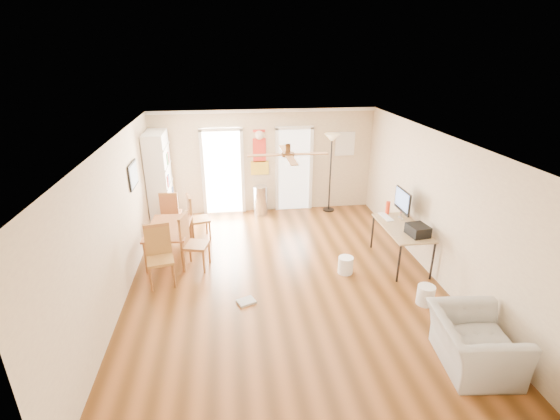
{
  "coord_description": "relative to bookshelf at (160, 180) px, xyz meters",
  "views": [
    {
      "loc": [
        -0.93,
        -6.23,
        3.93
      ],
      "look_at": [
        0.0,
        0.6,
        1.15
      ],
      "focal_mm": 25.64,
      "sensor_mm": 36.0,
      "label": 1
    }
  ],
  "objects": [
    {
      "name": "floor",
      "position": [
        2.51,
        -2.92,
        -1.11
      ],
      "size": [
        7.0,
        7.0,
        0.0
      ],
      "primitive_type": "plane",
      "color": "brown",
      "rests_on": "ground"
    },
    {
      "name": "ceiling",
      "position": [
        2.51,
        -2.92,
        1.49
      ],
      "size": [
        5.5,
        7.0,
        0.0
      ],
      "primitive_type": null,
      "color": "silver",
      "rests_on": "floor"
    },
    {
      "name": "wall_back",
      "position": [
        2.51,
        0.58,
        0.19
      ],
      "size": [
        5.5,
        0.04,
        2.6
      ],
      "primitive_type": null,
      "color": "beige",
      "rests_on": "floor"
    },
    {
      "name": "wall_front",
      "position": [
        2.51,
        -6.42,
        0.19
      ],
      "size": [
        5.5,
        0.04,
        2.6
      ],
      "primitive_type": null,
      "color": "beige",
      "rests_on": "floor"
    },
    {
      "name": "wall_left",
      "position": [
        -0.24,
        -2.92,
        0.19
      ],
      "size": [
        0.04,
        7.0,
        2.6
      ],
      "primitive_type": null,
      "color": "beige",
      "rests_on": "floor"
    },
    {
      "name": "wall_right",
      "position": [
        5.26,
        -2.92,
        0.19
      ],
      "size": [
        0.04,
        7.0,
        2.6
      ],
      "primitive_type": null,
      "color": "beige",
      "rests_on": "floor"
    },
    {
      "name": "crown_molding",
      "position": [
        2.51,
        -2.92,
        1.45
      ],
      "size": [
        5.5,
        7.0,
        0.08
      ],
      "primitive_type": null,
      "color": "white",
      "rests_on": "wall_back"
    },
    {
      "name": "kitchen_doorway",
      "position": [
        1.46,
        0.57,
        -0.06
      ],
      "size": [
        0.9,
        0.1,
        2.1
      ],
      "primitive_type": null,
      "color": "white",
      "rests_on": "wall_back"
    },
    {
      "name": "bathroom_doorway",
      "position": [
        3.26,
        0.57,
        -0.06
      ],
      "size": [
        0.8,
        0.1,
        2.1
      ],
      "primitive_type": null,
      "color": "white",
      "rests_on": "wall_back"
    },
    {
      "name": "wall_decal",
      "position": [
        2.38,
        0.56,
        0.44
      ],
      "size": [
        0.46,
        0.03,
        1.1
      ],
      "primitive_type": "cube",
      "color": "red",
      "rests_on": "wall_back"
    },
    {
      "name": "ac_grille",
      "position": [
        4.56,
        0.55,
        0.59
      ],
      "size": [
        0.5,
        0.04,
        0.6
      ],
      "primitive_type": "cube",
      "color": "white",
      "rests_on": "wall_back"
    },
    {
      "name": "framed_poster",
      "position": [
        -0.22,
        -1.52,
        0.59
      ],
      "size": [
        0.04,
        0.66,
        0.48
      ],
      "primitive_type": "cube",
      "color": "black",
      "rests_on": "wall_left"
    },
    {
      "name": "ceiling_fan",
      "position": [
        2.51,
        -3.22,
        1.32
      ],
      "size": [
        1.24,
        1.24,
        0.2
      ],
      "primitive_type": null,
      "color": "#593819",
      "rests_on": "ceiling"
    },
    {
      "name": "bookshelf",
      "position": [
        0.0,
        0.0,
        0.0
      ],
      "size": [
        0.72,
        1.09,
        2.22
      ],
      "primitive_type": null,
      "rotation": [
        0.0,
        0.0,
        0.3
      ],
      "color": "silver",
      "rests_on": "floor"
    },
    {
      "name": "dining_table",
      "position": [
        0.36,
        -1.71,
        -0.78
      ],
      "size": [
        0.86,
        1.37,
        0.66
      ],
      "primitive_type": null,
      "rotation": [
        0.0,
        0.0,
        -0.05
      ],
      "color": "brown",
      "rests_on": "floor"
    },
    {
      "name": "dining_chair_right_a",
      "position": [
        0.91,
        -0.91,
        -0.6
      ],
      "size": [
        0.51,
        0.51,
        1.02
      ],
      "primitive_type": null,
      "rotation": [
        0.0,
        0.0,
        1.81
      ],
      "color": "olive",
      "rests_on": "floor"
    },
    {
      "name": "dining_chair_right_b",
      "position": [
        0.91,
        -2.22,
        -0.57
      ],
      "size": [
        0.54,
        0.54,
        1.08
      ],
      "primitive_type": null,
      "rotation": [
        0.0,
        0.0,
        1.33
      ],
      "color": "#945B2F",
      "rests_on": "floor"
    },
    {
      "name": "dining_chair_near",
      "position": [
        0.32,
        -2.73,
        -0.57
      ],
      "size": [
        0.53,
        0.53,
        1.09
      ],
      "primitive_type": null,
      "rotation": [
        0.0,
        0.0,
        0.2
      ],
      "color": "olive",
      "rests_on": "floor"
    },
    {
      "name": "dining_chair_far",
      "position": [
        0.26,
        -0.42,
        -0.62
      ],
      "size": [
        0.44,
        0.44,
        0.98
      ],
      "primitive_type": null,
      "rotation": [
        0.0,
        0.0,
        3.06
      ],
      "color": "#955630",
      "rests_on": "floor"
    },
    {
      "name": "trash_can",
      "position": [
        2.36,
        0.29,
        -0.74
      ],
      "size": [
        0.42,
        0.42,
        0.75
      ],
      "primitive_type": "cylinder",
      "rotation": [
        0.0,
        0.0,
        0.26
      ],
      "color": "#B2B2B5",
      "rests_on": "floor"
    },
    {
      "name": "torchiere_lamp",
      "position": [
        4.15,
        0.32,
        -0.11
      ],
      "size": [
        0.39,
        0.39,
        2.01
      ],
      "primitive_type": null,
      "rotation": [
        0.0,
        0.0,
        0.02
      ],
      "color": "black",
      "rests_on": "floor"
    },
    {
      "name": "computer_desk",
      "position": [
        4.85,
        -2.55,
        -0.73
      ],
      "size": [
        0.72,
        1.44,
        0.77
      ],
      "primitive_type": null,
      "color": "tan",
      "rests_on": "floor"
    },
    {
      "name": "imac",
      "position": [
        4.98,
        -2.15,
        -0.04
      ],
      "size": [
        0.14,
        0.65,
        0.6
      ],
      "primitive_type": null,
      "rotation": [
        0.0,
        0.0,
        -0.08
      ],
      "color": "black",
      "rests_on": "computer_desk"
    },
    {
      "name": "keyboard",
      "position": [
        4.71,
        -2.05,
        -0.33
      ],
      "size": [
        0.18,
        0.46,
        0.02
      ],
      "primitive_type": "cube",
      "rotation": [
        0.0,
        0.0,
        0.07
      ],
      "color": "white",
      "rests_on": "computer_desk"
    },
    {
      "name": "printer",
      "position": [
        4.96,
        -2.94,
        -0.24
      ],
      "size": [
        0.38,
        0.42,
        0.2
      ],
      "primitive_type": "cube",
      "rotation": [
        0.0,
        0.0,
        0.14
      ],
      "color": "black",
      "rests_on": "computer_desk"
    },
    {
      "name": "orange_bottle",
      "position": [
        4.81,
        -1.87,
        -0.21
      ],
      "size": [
        0.1,
        0.1,
        0.26
      ],
      "primitive_type": "cylinder",
      "rotation": [
        0.0,
        0.0,
        -0.17
      ],
      "color": "red",
      "rests_on": "computer_desk"
    },
    {
      "name": "wastebasket_a",
      "position": [
        3.69,
        -2.8,
        -0.95
      ],
      "size": [
        0.34,
        0.34,
        0.33
      ],
      "primitive_type": "cylinder",
      "rotation": [
        0.0,
        0.0,
        0.25
      ],
      "color": "white",
      "rests_on": "floor"
    },
    {
      "name": "wastebasket_b",
      "position": [
        4.71,
        -3.94,
        -0.95
      ],
      "size": [
        0.29,
        0.29,
        0.33
      ],
      "primitive_type": "cylinder",
      "rotation": [
        0.0,
        0.0,
        0.02
      ],
      "color": "white",
      "rests_on": "floor"
    },
    {
      "name": "floor_cloth",
      "position": [
        1.78,
        -3.51,
        -1.09
      ],
      "size": [
        0.34,
        0.31,
        0.04
      ],
      "primitive_type": "cube",
      "rotation": [
        0.0,
        0.0,
        0.39
      ],
      "color": "#A8A8A3",
      "rests_on": "floor"
    },
    {
      "name": "armchair",
      "position": [
        4.66,
        -5.33,
        -0.75
      ],
      "size": [
        1.09,
        1.21,
        0.72
      ],
      "primitive_type": "imported",
      "rotation": [
        0.0,
        0.0,
        1.46
      ],
      "color": "#A8A8A3",
      "rests_on": "floor"
    }
  ]
}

